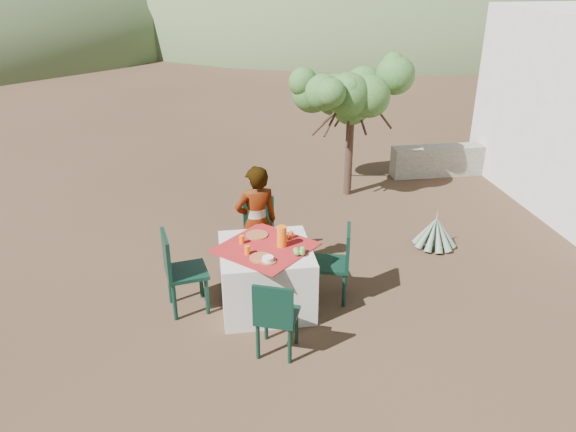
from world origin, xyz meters
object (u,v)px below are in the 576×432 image
object	(u,v)px
chair_right	(338,260)
shrub_tree	(354,100)
table	(266,276)
agave	(435,232)
chair_far	(260,227)
chair_near	(276,315)
chair_left	(179,268)
person	(257,223)
juice_pitcher	(282,236)

from	to	relation	value
chair_right	shrub_tree	size ratio (longest dim) A/B	0.45
table	agave	size ratio (longest dim) A/B	2.03
chair_far	chair_right	bearing A→B (deg)	-52.51
table	chair_near	world-z (taller)	chair_near
chair_left	person	distance (m)	1.16
chair_far	agave	size ratio (longest dim) A/B	1.38
chair_left	juice_pitcher	xyz separation A→B (m)	(1.16, -0.06, 0.34)
person	juice_pitcher	xyz separation A→B (m)	(0.22, -0.70, 0.15)
table	chair_left	world-z (taller)	chair_left
juice_pitcher	table	bearing A→B (deg)	178.11
table	chair_far	distance (m)	1.07
chair_left	shrub_tree	distance (m)	4.39
shrub_tree	chair_left	bearing A→B (deg)	-131.39
table	shrub_tree	bearing A→B (deg)	60.47
chair_near	juice_pitcher	bearing A→B (deg)	-80.94
chair_far	agave	xyz separation A→B (m)	(2.47, 0.03, -0.27)
chair_far	chair_left	world-z (taller)	chair_left
person	shrub_tree	world-z (taller)	shrub_tree
chair_near	chair_left	world-z (taller)	chair_left
chair_near	table	bearing A→B (deg)	-69.72
chair_near	person	world-z (taller)	person
table	chair_right	size ratio (longest dim) A/B	1.42
chair_far	shrub_tree	distance (m)	3.04
chair_far	shrub_tree	world-z (taller)	shrub_tree
chair_right	juice_pitcher	xyz separation A→B (m)	(-0.66, -0.02, 0.37)
chair_near	chair_right	xyz separation A→B (m)	(0.85, 0.95, 0.02)
table	shrub_tree	size ratio (longest dim) A/B	0.64
chair_far	person	world-z (taller)	person
table	shrub_tree	world-z (taller)	shrub_tree
chair_far	juice_pitcher	world-z (taller)	juice_pitcher
chair_left	chair_right	distance (m)	1.82
juice_pitcher	chair_right	bearing A→B (deg)	2.02
chair_right	shrub_tree	xyz separation A→B (m)	(1.00, 3.22, 1.11)
table	chair_far	xyz separation A→B (m)	(0.04, 1.07, 0.11)
chair_near	chair_left	distance (m)	1.38
chair_near	chair_left	bearing A→B (deg)	-24.46
chair_far	chair_right	distance (m)	1.32
shrub_tree	person	bearing A→B (deg)	-126.25
chair_far	chair_left	xyz separation A→B (m)	(-1.02, -1.02, 0.05)
chair_right	agave	size ratio (longest dim) A/B	1.44
chair_near	shrub_tree	size ratio (longest dim) A/B	0.43
shrub_tree	juice_pitcher	size ratio (longest dim) A/B	8.43
table	chair_near	bearing A→B (deg)	-90.74
chair_far	table	bearing A→B (deg)	-91.93
table	shrub_tree	xyz separation A→B (m)	(1.84, 3.24, 1.24)
chair_far	chair_right	xyz separation A→B (m)	(0.80, -1.05, 0.02)
chair_far	juice_pitcher	bearing A→B (deg)	-82.15
chair_far	chair_left	size ratio (longest dim) A/B	0.90
agave	chair_left	bearing A→B (deg)	-163.20
chair_near	person	size ratio (longest dim) A/B	0.59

